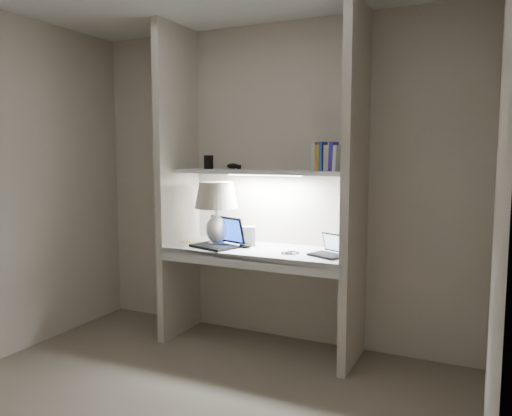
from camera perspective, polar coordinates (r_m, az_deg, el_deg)
The scene contains 17 objects.
back_wall at distance 4.00m, azimuth 2.03°, elevation 2.81°, with size 3.20×0.01×2.50m, color beige.
alcove_panel_left at distance 4.11m, azimuth -8.92°, elevation 2.83°, with size 0.06×0.55×2.50m, color beige.
alcove_panel_right at distance 3.50m, azimuth 11.26°, elevation 2.19°, with size 0.06×0.55×2.50m, color beige.
desk at distance 3.81m, azimuth 0.35°, elevation -4.95°, with size 1.40×0.55×0.04m, color white.
desk_apron at distance 3.59m, azimuth -1.41°, elevation -6.15°, with size 1.46×0.03×0.10m, color silver.
shelf at distance 3.83m, azimuth 0.96°, elevation 4.15°, with size 1.40×0.36×0.03m, color silver.
strip_light at distance 3.83m, azimuth 0.96°, elevation 3.82°, with size 0.60×0.04×0.01m, color white.
table_lamp at distance 3.92m, azimuth -4.56°, elevation 0.61°, with size 0.34×0.34×0.50m.
laptop_main at distance 3.89m, azimuth -4.20°, elevation -3.65°, with size 0.41×0.38×0.23m.
laptop_netbook at distance 3.57m, azimuth 8.47°, elevation -4.86°, with size 0.30×0.28×0.15m.
speaker at distance 3.90m, azimuth -0.87°, elevation -3.24°, with size 0.11×0.08×0.15m, color silver.
mouse at distance 3.83m, azimuth -1.24°, elevation -4.33°, with size 0.10×0.06×0.04m, color black.
cable_coil at distance 3.63m, azimuth 4.16°, elevation -5.11°, with size 0.10×0.10×0.01m, color black.
sticky_note at distance 4.13m, azimuth -7.62°, elevation -3.83°, with size 0.08×0.08×0.00m, color #FFF835.
book_row at distance 3.66m, azimuth 7.92°, elevation 5.77°, with size 0.20×0.14×0.21m.
shelf_box at distance 4.06m, azimuth -5.44°, elevation 5.24°, with size 0.06×0.05×0.11m, color black.
shelf_gadget at distance 4.05m, azimuth -2.67°, elevation 4.82°, with size 0.11×0.08×0.05m, color black.
Camera 1 is at (1.58, -2.16, 1.50)m, focal length 35.00 mm.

